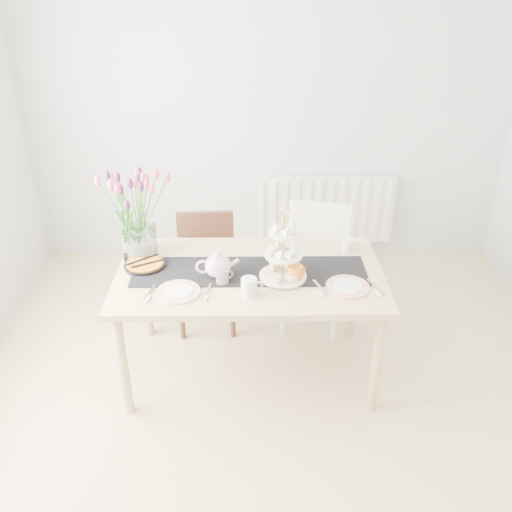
{
  "coord_description": "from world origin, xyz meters",
  "views": [
    {
      "loc": [
        -0.15,
        -2.15,
        2.42
      ],
      "look_at": [
        -0.12,
        0.59,
        0.89
      ],
      "focal_mm": 38.0,
      "sensor_mm": 36.0,
      "label": 1
    }
  ],
  "objects_px": {
    "mug_white": "(249,287)",
    "mug_orange": "(295,274)",
    "tulip_vase": "(135,201)",
    "teapot": "(218,266)",
    "tart_tin": "(145,265)",
    "mug_grey": "(222,276)",
    "plate_right": "(348,287)",
    "radiator": "(325,210)",
    "chair_brown": "(206,262)",
    "chair_white": "(316,257)",
    "dining_table": "(250,283)",
    "cream_jug": "(349,246)",
    "plate_left": "(178,292)",
    "cake_stand": "(283,261)"
  },
  "relations": [
    {
      "from": "mug_orange",
      "to": "cream_jug",
      "type": "bearing_deg",
      "value": 8.69
    },
    {
      "from": "radiator",
      "to": "chair_brown",
      "type": "xyz_separation_m",
      "value": [
        -0.98,
        -0.96,
        0.03
      ]
    },
    {
      "from": "chair_brown",
      "to": "plate_left",
      "type": "distance_m",
      "value": 0.87
    },
    {
      "from": "mug_grey",
      "to": "plate_right",
      "type": "distance_m",
      "value": 0.72
    },
    {
      "from": "radiator",
      "to": "mug_orange",
      "type": "relative_size",
      "value": 11.6
    },
    {
      "from": "teapot",
      "to": "plate_right",
      "type": "distance_m",
      "value": 0.76
    },
    {
      "from": "plate_right",
      "to": "tart_tin",
      "type": "bearing_deg",
      "value": 168.18
    },
    {
      "from": "tulip_vase",
      "to": "teapot",
      "type": "bearing_deg",
      "value": -29.21
    },
    {
      "from": "radiator",
      "to": "tart_tin",
      "type": "height_order",
      "value": "tart_tin"
    },
    {
      "from": "tart_tin",
      "to": "mug_white",
      "type": "xyz_separation_m",
      "value": [
        0.64,
        -0.32,
        0.04
      ]
    },
    {
      "from": "mug_grey",
      "to": "plate_left",
      "type": "distance_m",
      "value": 0.27
    },
    {
      "from": "mug_white",
      "to": "radiator",
      "type": "bearing_deg",
      "value": 54.93
    },
    {
      "from": "dining_table",
      "to": "chair_brown",
      "type": "relative_size",
      "value": 1.94
    },
    {
      "from": "plate_right",
      "to": "radiator",
      "type": "bearing_deg",
      "value": 86.67
    },
    {
      "from": "mug_white",
      "to": "plate_right",
      "type": "xyz_separation_m",
      "value": [
        0.56,
        0.07,
        -0.05
      ]
    },
    {
      "from": "radiator",
      "to": "chair_white",
      "type": "height_order",
      "value": "chair_white"
    },
    {
      "from": "plate_left",
      "to": "mug_white",
      "type": "bearing_deg",
      "value": -4.21
    },
    {
      "from": "chair_white",
      "to": "cream_jug",
      "type": "height_order",
      "value": "chair_white"
    },
    {
      "from": "cream_jug",
      "to": "mug_grey",
      "type": "bearing_deg",
      "value": -150.57
    },
    {
      "from": "teapot",
      "to": "cream_jug",
      "type": "bearing_deg",
      "value": 14.12
    },
    {
      "from": "plate_right",
      "to": "mug_orange",
      "type": "bearing_deg",
      "value": 166.15
    },
    {
      "from": "chair_white",
      "to": "mug_orange",
      "type": "distance_m",
      "value": 0.78
    },
    {
      "from": "mug_white",
      "to": "plate_right",
      "type": "distance_m",
      "value": 0.57
    },
    {
      "from": "chair_brown",
      "to": "mug_white",
      "type": "bearing_deg",
      "value": -72.81
    },
    {
      "from": "mug_white",
      "to": "teapot",
      "type": "bearing_deg",
      "value": 117.92
    },
    {
      "from": "dining_table",
      "to": "plate_left",
      "type": "xyz_separation_m",
      "value": [
        -0.4,
        -0.23,
        0.08
      ]
    },
    {
      "from": "chair_brown",
      "to": "mug_grey",
      "type": "bearing_deg",
      "value": -80.56
    },
    {
      "from": "dining_table",
      "to": "tulip_vase",
      "type": "height_order",
      "value": "tulip_vase"
    },
    {
      "from": "cake_stand",
      "to": "dining_table",
      "type": "bearing_deg",
      "value": 160.02
    },
    {
      "from": "plate_right",
      "to": "mug_grey",
      "type": "bearing_deg",
      "value": 175.36
    },
    {
      "from": "cream_jug",
      "to": "tart_tin",
      "type": "bearing_deg",
      "value": -167.81
    },
    {
      "from": "mug_white",
      "to": "mug_orange",
      "type": "relative_size",
      "value": 1.04
    },
    {
      "from": "dining_table",
      "to": "cake_stand",
      "type": "distance_m",
      "value": 0.28
    },
    {
      "from": "teapot",
      "to": "cake_stand",
      "type": "bearing_deg",
      "value": -8.25
    },
    {
      "from": "chair_white",
      "to": "mug_orange",
      "type": "bearing_deg",
      "value": -93.72
    },
    {
      "from": "radiator",
      "to": "teapot",
      "type": "bearing_deg",
      "value": -117.72
    },
    {
      "from": "chair_brown",
      "to": "plate_right",
      "type": "height_order",
      "value": "chair_brown"
    },
    {
      "from": "dining_table",
      "to": "mug_orange",
      "type": "distance_m",
      "value": 0.31
    },
    {
      "from": "radiator",
      "to": "tart_tin",
      "type": "relative_size",
      "value": 4.75
    },
    {
      "from": "teapot",
      "to": "mug_orange",
      "type": "distance_m",
      "value": 0.45
    },
    {
      "from": "tart_tin",
      "to": "mug_grey",
      "type": "bearing_deg",
      "value": -21.78
    },
    {
      "from": "chair_brown",
      "to": "teapot",
      "type": "bearing_deg",
      "value": -81.74
    },
    {
      "from": "cream_jug",
      "to": "tulip_vase",
      "type": "bearing_deg",
      "value": -174.73
    },
    {
      "from": "chair_brown",
      "to": "chair_white",
      "type": "height_order",
      "value": "chair_white"
    },
    {
      "from": "teapot",
      "to": "mug_grey",
      "type": "distance_m",
      "value": 0.08
    },
    {
      "from": "chair_brown",
      "to": "mug_grey",
      "type": "distance_m",
      "value": 0.8
    },
    {
      "from": "tart_tin",
      "to": "plate_right",
      "type": "xyz_separation_m",
      "value": [
        1.2,
        -0.25,
        -0.01
      ]
    },
    {
      "from": "teapot",
      "to": "tart_tin",
      "type": "relative_size",
      "value": 0.98
    },
    {
      "from": "chair_white",
      "to": "mug_orange",
      "type": "relative_size",
      "value": 8.63
    },
    {
      "from": "chair_white",
      "to": "mug_grey",
      "type": "height_order",
      "value": "chair_white"
    }
  ]
}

